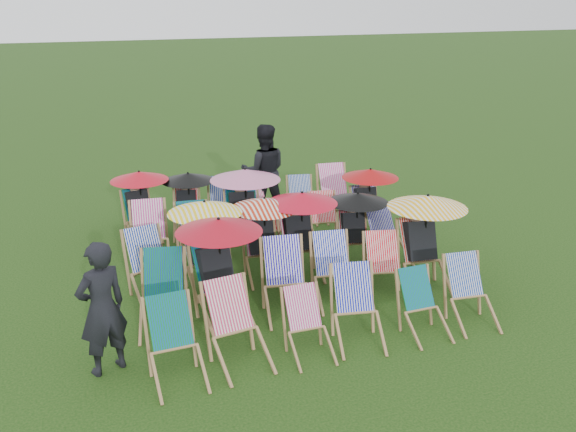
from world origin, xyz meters
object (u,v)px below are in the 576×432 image
object	(u,v)px
person_left	(102,308)
person_rear	(264,171)
deckchair_5	(472,293)
deckchair_29	(336,193)
deckchair_0	(175,345)

from	to	relation	value
person_left	person_rear	world-z (taller)	person_rear
deckchair_5	person_rear	bearing A→B (deg)	110.57
deckchair_29	person_rear	xyz separation A→B (m)	(-1.36, 0.49, 0.44)
deckchair_0	deckchair_5	xyz separation A→B (m)	(4.07, 0.09, -0.02)
deckchair_5	deckchair_0	bearing A→B (deg)	-174.07
deckchair_0	person_rear	size ratio (longest dim) A/B	0.50
deckchair_0	deckchair_29	distance (m)	6.15
deckchair_29	deckchair_5	bearing A→B (deg)	-83.78
deckchair_0	person_left	world-z (taller)	person_left
deckchair_0	person_rear	bearing A→B (deg)	59.33
person_rear	deckchair_29	bearing A→B (deg)	171.17
deckchair_5	deckchair_29	bearing A→B (deg)	95.81
deckchair_5	deckchair_29	size ratio (longest dim) A/B	0.89
deckchair_5	person_left	world-z (taller)	person_left
deckchair_5	person_rear	xyz separation A→B (m)	(-1.46, 5.09, 0.50)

